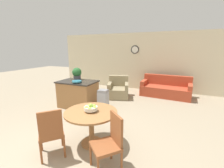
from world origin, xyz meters
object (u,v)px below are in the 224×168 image
object	(u,v)px
dining_chair_near_right	(110,140)
couch	(166,89)
fruit_bowl	(91,108)
teal_bowl	(77,81)
armchair	(118,90)
dining_chair_near_left	(51,131)
kitchen_island	(78,94)
trash_bin	(103,101)
potted_plant	(77,73)
dining_table	(91,119)

from	to	relation	value
dining_chair_near_right	couch	bearing A→B (deg)	-54.52
fruit_bowl	teal_bowl	distance (m)	1.99
armchair	dining_chair_near_right	bearing A→B (deg)	-88.91
dining_chair_near_left	teal_bowl	bearing A→B (deg)	66.41
dining_chair_near_left	kitchen_island	size ratio (longest dim) A/B	0.75
fruit_bowl	trash_bin	bearing A→B (deg)	108.04
dining_chair_near_left	potted_plant	distance (m)	2.86
couch	armchair	distance (m)	2.01
dining_chair_near_right	fruit_bowl	bearing A→B (deg)	5.81
teal_bowl	fruit_bowl	bearing A→B (deg)	-46.79
dining_chair_near_left	couch	size ratio (longest dim) A/B	0.46
fruit_bowl	trash_bin	xyz separation A→B (m)	(-0.53, 1.63, -0.45)
kitchen_island	trash_bin	world-z (taller)	kitchen_island
kitchen_island	armchair	xyz separation A→B (m)	(0.88, 1.56, -0.16)
kitchen_island	teal_bowl	distance (m)	0.55
dining_table	armchair	world-z (taller)	armchair
dining_table	potted_plant	bearing A→B (deg)	131.25
dining_chair_near_left	dining_chair_near_right	size ratio (longest dim) A/B	1.00
potted_plant	couch	size ratio (longest dim) A/B	0.21
kitchen_island	armchair	size ratio (longest dim) A/B	1.09
dining_table	kitchen_island	size ratio (longest dim) A/B	0.84
dining_chair_near_left	teal_bowl	size ratio (longest dim) A/B	3.12
dining_chair_near_left	potted_plant	world-z (taller)	potted_plant
dining_chair_near_left	potted_plant	bearing A→B (deg)	68.54
teal_bowl	trash_bin	size ratio (longest dim) A/B	0.43
dining_table	dining_chair_near_right	xyz separation A→B (m)	(0.61, -0.46, -0.05)
dining_chair_near_left	potted_plant	size ratio (longest dim) A/B	2.26
dining_table	dining_chair_near_right	bearing A→B (deg)	-36.97
dining_chair_near_right	couch	xyz separation A→B (m)	(0.59, 4.55, -0.22)
teal_bowl	potted_plant	world-z (taller)	potted_plant
teal_bowl	dining_chair_near_right	bearing A→B (deg)	-44.07
couch	potted_plant	bearing A→B (deg)	-138.27
dining_chair_near_right	dining_table	bearing A→B (deg)	5.83
dining_chair_near_left	trash_bin	distance (m)	2.24
armchair	trash_bin	bearing A→B (deg)	-104.19
fruit_bowl	couch	bearing A→B (deg)	73.74
potted_plant	armchair	world-z (taller)	potted_plant
dining_table	dining_chair_near_right	size ratio (longest dim) A/B	1.12
kitchen_island	potted_plant	bearing A→B (deg)	126.44
trash_bin	armchair	size ratio (longest dim) A/B	0.62
kitchen_island	potted_plant	distance (m)	0.72
teal_bowl	couch	bearing A→B (deg)	46.07
dining_table	couch	world-z (taller)	couch
dining_table	couch	xyz separation A→B (m)	(1.19, 4.09, -0.27)
dining_chair_near_right	trash_bin	xyz separation A→B (m)	(-1.14, 2.09, -0.16)
potted_plant	dining_chair_near_right	bearing A→B (deg)	-46.03
teal_bowl	couch	distance (m)	3.73
dining_table	kitchen_island	distance (m)	2.24
dining_chair_near_left	kitchen_island	world-z (taller)	dining_chair_near_left
couch	armchair	size ratio (longest dim) A/B	1.77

